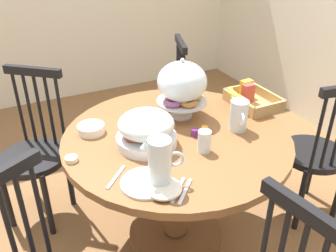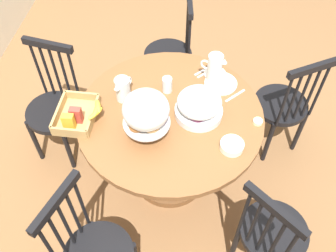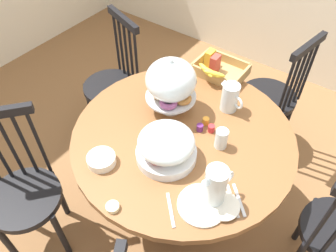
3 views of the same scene
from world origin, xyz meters
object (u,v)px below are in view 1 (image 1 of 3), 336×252
(fruit_platter_covered, at_px, (146,129))
(milk_pitcher, at_px, (160,164))
(windsor_chair_by_cabinet, at_px, (35,155))
(butter_dish, at_px, (71,159))
(dining_table, at_px, (176,168))
(pastry_stand_with_dome, at_px, (182,84))
(windsor_chair_near_window, at_px, (162,108))
(cereal_basket, at_px, (249,98))
(windsor_chair_host_seat, at_px, (316,155))
(drinking_glass, at_px, (204,141))
(orange_juice_pitcher, at_px, (239,117))
(china_plate_small, at_px, (164,188))
(cereal_bowl, at_px, (91,129))
(china_plate_large, at_px, (146,183))

(fruit_platter_covered, distance_m, milk_pitcher, 0.33)
(windsor_chair_by_cabinet, height_order, butter_dish, windsor_chair_by_cabinet)
(fruit_platter_covered, bearing_deg, dining_table, 94.41)
(pastry_stand_with_dome, bearing_deg, fruit_platter_covered, -58.73)
(dining_table, xyz_separation_m, windsor_chair_near_window, (-0.83, 0.32, -0.07))
(dining_table, distance_m, pastry_stand_with_dome, 0.46)
(fruit_platter_covered, height_order, cereal_basket, fruit_platter_covered)
(windsor_chair_host_seat, height_order, drinking_glass, windsor_chair_host_seat)
(windsor_chair_by_cabinet, xyz_separation_m, pastry_stand_with_dome, (0.43, 0.79, 0.48))
(windsor_chair_near_window, relative_size, orange_juice_pitcher, 5.59)
(pastry_stand_with_dome, xyz_separation_m, drinking_glass, (0.36, -0.07, -0.14))
(pastry_stand_with_dome, bearing_deg, milk_pitcher, -36.70)
(dining_table, bearing_deg, drinking_glass, 12.44)
(dining_table, distance_m, fruit_platter_covered, 0.35)
(windsor_chair_host_seat, bearing_deg, orange_juice_pitcher, -98.17)
(fruit_platter_covered, bearing_deg, cereal_basket, 100.31)
(dining_table, xyz_separation_m, pastry_stand_with_dome, (-0.17, 0.12, 0.41))
(windsor_chair_host_seat, bearing_deg, windsor_chair_near_window, -151.15)
(china_plate_small, bearing_deg, fruit_platter_covered, 167.28)
(cereal_bowl, bearing_deg, butter_dish, -36.09)
(windsor_chair_near_window, height_order, orange_juice_pitcher, windsor_chair_near_window)
(cereal_basket, relative_size, butter_dish, 5.27)
(dining_table, distance_m, cereal_basket, 0.62)
(windsor_chair_host_seat, bearing_deg, pastry_stand_with_dome, -114.30)
(fruit_platter_covered, xyz_separation_m, milk_pitcher, (0.32, -0.08, 0.01))
(windsor_chair_near_window, bearing_deg, drinking_glass, -14.91)
(windsor_chair_near_window, distance_m, cereal_bowl, 0.99)
(windsor_chair_host_seat, xyz_separation_m, drinking_glass, (0.02, -0.83, 0.34))
(fruit_platter_covered, height_order, orange_juice_pitcher, fruit_platter_covered)
(fruit_platter_covered, height_order, butter_dish, fruit_platter_covered)
(windsor_chair_near_window, bearing_deg, windsor_chair_host_seat, 28.85)
(drinking_glass, bearing_deg, windsor_chair_host_seat, 91.54)
(windsor_chair_by_cabinet, xyz_separation_m, china_plate_small, (0.98, 0.41, 0.30))
(dining_table, xyz_separation_m, cereal_basket, (-0.12, 0.55, 0.26))
(cereal_basket, distance_m, drinking_glass, 0.60)
(cereal_bowl, relative_size, drinking_glass, 1.27)
(windsor_chair_host_seat, height_order, china_plate_small, windsor_chair_host_seat)
(windsor_chair_host_seat, bearing_deg, milk_pitcher, -82.16)
(dining_table, xyz_separation_m, china_plate_small, (0.38, -0.26, 0.23))
(china_plate_large, bearing_deg, dining_table, 135.08)
(dining_table, relative_size, fruit_platter_covered, 3.95)
(orange_juice_pitcher, relative_size, cereal_bowl, 1.25)
(pastry_stand_with_dome, bearing_deg, cereal_bowl, -95.73)
(windsor_chair_near_window, height_order, butter_dish, windsor_chair_near_window)
(windsor_chair_near_window, xyz_separation_m, drinking_glass, (1.03, -0.27, 0.34))
(cereal_basket, bearing_deg, dining_table, -77.85)
(china_plate_large, bearing_deg, cereal_basket, 116.34)
(milk_pitcher, bearing_deg, china_plate_large, -115.70)
(windsor_chair_near_window, relative_size, cereal_bowl, 6.96)
(windsor_chair_near_window, bearing_deg, pastry_stand_with_dome, -16.71)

